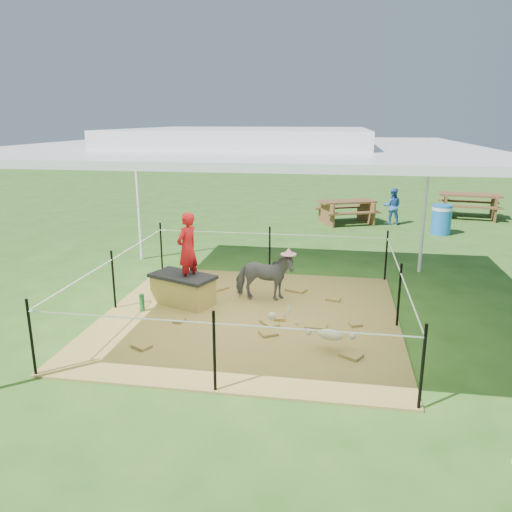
% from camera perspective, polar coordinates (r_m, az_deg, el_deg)
% --- Properties ---
extents(ground, '(90.00, 90.00, 0.00)m').
position_cam_1_polar(ground, '(7.93, -0.72, -7.07)').
color(ground, '#2D5919').
rests_on(ground, ground).
extents(hay_patch, '(4.60, 4.60, 0.03)m').
position_cam_1_polar(hay_patch, '(7.93, -0.72, -6.97)').
color(hay_patch, brown).
rests_on(hay_patch, ground).
extents(canopy_tent, '(6.30, 6.30, 2.90)m').
position_cam_1_polar(canopy_tent, '(7.34, -0.79, 12.75)').
color(canopy_tent, silver).
rests_on(canopy_tent, ground).
extents(rope_fence, '(4.54, 4.54, 1.00)m').
position_cam_1_polar(rope_fence, '(7.71, -0.73, -2.65)').
color(rope_fence, black).
rests_on(rope_fence, ground).
extents(straw_bale, '(1.12, 0.84, 0.45)m').
position_cam_1_polar(straw_bale, '(8.46, -8.33, -3.93)').
color(straw_bale, '#A98C3D').
rests_on(straw_bale, hay_patch).
extents(dark_cloth, '(1.21, 0.92, 0.06)m').
position_cam_1_polar(dark_cloth, '(8.38, -8.39, -2.31)').
color(dark_cloth, black).
rests_on(dark_cloth, straw_bale).
extents(woman, '(0.43, 0.52, 1.21)m').
position_cam_1_polar(woman, '(8.20, -7.88, 1.49)').
color(woman, red).
rests_on(woman, straw_bale).
extents(green_bottle, '(0.10, 0.10, 0.28)m').
position_cam_1_polar(green_bottle, '(8.28, -12.89, -5.24)').
color(green_bottle, '#176B31').
rests_on(green_bottle, hay_patch).
extents(pony, '(1.03, 0.54, 0.83)m').
position_cam_1_polar(pony, '(8.45, 0.95, -2.41)').
color(pony, '#4A4A4F').
rests_on(pony, hay_patch).
extents(pink_hat, '(0.26, 0.26, 0.12)m').
position_cam_1_polar(pink_hat, '(8.32, 0.96, 0.72)').
color(pink_hat, pink).
rests_on(pink_hat, pony).
extents(foal, '(1.04, 0.76, 0.52)m').
position_cam_1_polar(foal, '(6.77, 8.48, -8.66)').
color(foal, beige).
rests_on(foal, hay_patch).
extents(trash_barrel, '(0.63, 0.63, 0.80)m').
position_cam_1_polar(trash_barrel, '(14.44, 20.42, 3.92)').
color(trash_barrel, blue).
rests_on(trash_barrel, ground).
extents(picnic_table_near, '(1.98, 1.74, 0.69)m').
position_cam_1_polar(picnic_table_near, '(15.24, 10.30, 4.98)').
color(picnic_table_near, brown).
rests_on(picnic_table_near, ground).
extents(picnic_table_far, '(2.03, 1.61, 0.76)m').
position_cam_1_polar(picnic_table_far, '(17.21, 23.17, 5.30)').
color(picnic_table_far, brown).
rests_on(picnic_table_far, ground).
extents(distant_person, '(0.55, 0.45, 1.08)m').
position_cam_1_polar(distant_person, '(15.35, 15.31, 5.50)').
color(distant_person, '#3060B4').
rests_on(distant_person, ground).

